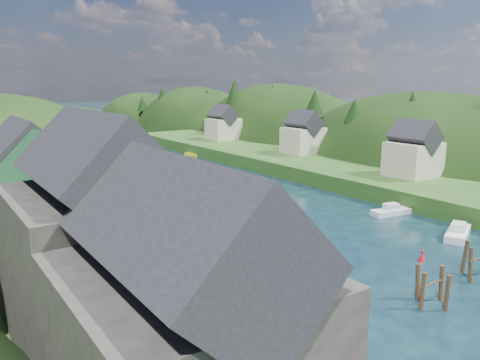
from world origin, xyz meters
TOP-DOWN VIEW (x-y plane):
  - ground at (0.00, 50.00)m, footprint 600.00×600.00m
  - hillside_right at (45.00, 75.00)m, footprint 36.00×245.56m
  - far_hills at (1.22, 174.01)m, footprint 103.00×68.00m
  - hill_trees at (1.09, 64.89)m, footprint 91.63×150.26m
  - quay_left at (-24.00, 20.00)m, footprint 12.00×110.00m
  - quayside_buildings at (-26.00, 6.39)m, footprint 8.00×35.84m
  - terrace_right at (25.00, 40.00)m, footprint 16.00×120.00m
  - right_bank_cottages at (28.00, 48.33)m, footprint 9.00×59.24m
  - piling_cluster_near at (-3.11, -1.09)m, footprint 2.84×2.69m
  - piling_cluster_far at (4.37, -0.55)m, footprint 3.05×2.86m
  - channel_buoy_near at (3.88, 4.42)m, footprint 0.70×0.70m
  - channel_buoy_far at (1.09, 21.88)m, footprint 0.70×0.70m
  - moored_boats at (-3.67, 12.56)m, footprint 36.70×89.33m

SIDE VIEW (x-z plane):
  - far_hills at x=1.22m, z-range -32.80..11.20m
  - hillside_right at x=45.00m, z-range -31.41..16.59m
  - ground at x=0.00m, z-range 0.00..0.00m
  - channel_buoy_near at x=3.88m, z-range -0.07..1.03m
  - channel_buoy_far at x=1.09m, z-range -0.07..1.03m
  - moored_boats at x=-3.67m, z-range -0.54..1.69m
  - quay_left at x=-24.00m, z-range 0.00..2.00m
  - piling_cluster_near at x=-3.11m, z-range -0.57..2.82m
  - terrace_right at x=25.00m, z-range 0.00..2.40m
  - piling_cluster_far at x=4.37m, z-range -0.57..3.02m
  - right_bank_cottages at x=28.00m, z-range 1.64..10.05m
  - quayside_buildings at x=-26.00m, z-range 0.64..13.54m
  - hill_trees at x=1.09m, z-range 4.94..17.27m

